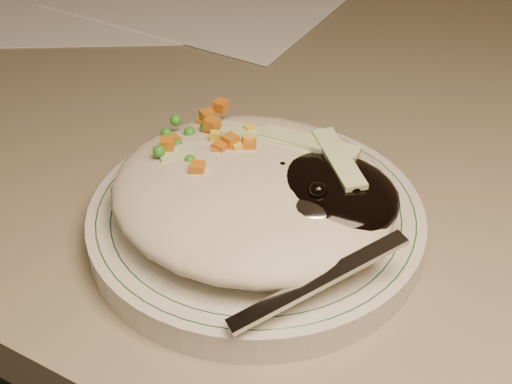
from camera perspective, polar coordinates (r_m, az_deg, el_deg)
The scene contains 5 objects.
desk at distance 0.75m, azimuth 10.40°, elevation -7.71°, with size 1.40×0.70×0.74m.
plate at distance 0.49m, azimuth 0.00°, elevation -2.39°, with size 0.23×0.23×0.02m, color silver.
plate_rim at distance 0.49m, azimuth 0.00°, elevation -1.49°, with size 0.22×0.22×0.00m.
meal at distance 0.47m, azimuth 0.40°, elevation 0.33°, with size 0.21×0.19×0.05m.
papers at distance 0.86m, azimuth -7.71°, elevation 14.84°, with size 0.40×0.34×0.00m.
Camera 1 is at (0.14, 0.86, 1.07)m, focal length 50.00 mm.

